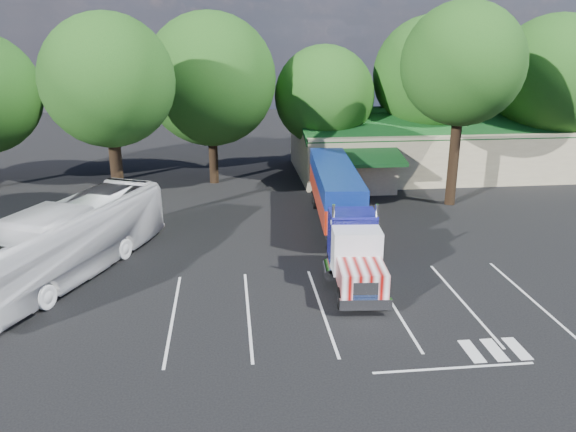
{
  "coord_description": "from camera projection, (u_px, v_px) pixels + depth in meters",
  "views": [
    {
      "loc": [
        -3.83,
        -27.7,
        11.52
      ],
      "look_at": [
        -0.72,
        0.99,
        2.0
      ],
      "focal_mm": 35.0,
      "sensor_mm": 36.0,
      "label": 1
    }
  ],
  "objects": [
    {
      "name": "tree_row_e",
      "position": [
        432.0,
        75.0,
        45.94
      ],
      "size": [
        9.6,
        9.6,
        12.9
      ],
      "color": "black",
      "rests_on": "ground"
    },
    {
      "name": "event_hall",
      "position": [
        436.0,
        146.0,
        47.68
      ],
      "size": [
        24.2,
        14.12,
        5.55
      ],
      "color": "#C3B791",
      "rests_on": "ground"
    },
    {
      "name": "tree_row_b",
      "position": [
        107.0,
        91.0,
        43.39
      ],
      "size": [
        8.4,
        8.4,
        11.35
      ],
      "color": "black",
      "rests_on": "ground"
    },
    {
      "name": "tree_near_right",
      "position": [
        462.0,
        65.0,
        36.39
      ],
      "size": [
        8.0,
        8.0,
        13.5
      ],
      "color": "black",
      "rests_on": "ground"
    },
    {
      "name": "bicycle",
      "position": [
        331.0,
        235.0,
        31.83
      ],
      "size": [
        0.92,
        1.99,
        1.01
      ],
      "primitive_type": "imported",
      "rotation": [
        0.0,
        0.0,
        0.13
      ],
      "color": "black",
      "rests_on": "ground"
    },
    {
      "name": "silver_sedan",
      "position": [
        348.0,
        183.0,
        41.94
      ],
      "size": [
        4.48,
        2.6,
        1.4
      ],
      "primitive_type": "imported",
      "rotation": [
        0.0,
        0.0,
        1.85
      ],
      "color": "#A0A2A8",
      "rests_on": "ground"
    },
    {
      "name": "semi_truck",
      "position": [
        339.0,
        201.0,
        32.56
      ],
      "size": [
        3.83,
        18.39,
        3.83
      ],
      "rotation": [
        0.0,
        0.0,
        -0.08
      ],
      "color": "black",
      "rests_on": "ground"
    },
    {
      "name": "tour_bus",
      "position": [
        68.0,
        240.0,
        27.41
      ],
      "size": [
        8.05,
        13.1,
        3.62
      ],
      "primitive_type": "imported",
      "rotation": [
        0.0,
        0.0,
        -0.42
      ],
      "color": "silver",
      "rests_on": "ground"
    },
    {
      "name": "tree_row_c",
      "position": [
        210.0,
        80.0,
        42.41
      ],
      "size": [
        10.0,
        10.0,
        13.05
      ],
      "color": "black",
      "rests_on": "ground"
    },
    {
      "name": "tree_row_d",
      "position": [
        324.0,
        96.0,
        45.02
      ],
      "size": [
        8.0,
        8.0,
        10.6
      ],
      "color": "black",
      "rests_on": "ground"
    },
    {
      "name": "tree_row_f",
      "position": [
        555.0,
        79.0,
        45.93
      ],
      "size": [
        10.4,
        10.4,
        13.0
      ],
      "color": "black",
      "rests_on": "ground"
    },
    {
      "name": "ground",
      "position": [
        303.0,
        257.0,
        30.15
      ],
      "size": [
        120.0,
        120.0,
        0.0
      ],
      "primitive_type": "plane",
      "color": "black",
      "rests_on": "ground"
    },
    {
      "name": "tree_near_left",
      "position": [
        108.0,
        81.0,
        31.98
      ],
      "size": [
        7.6,
        7.6,
        12.65
      ],
      "color": "black",
      "rests_on": "ground"
    },
    {
      "name": "woman",
      "position": [
        377.0,
        246.0,
        29.47
      ],
      "size": [
        0.62,
        0.7,
        1.62
      ],
      "primitive_type": "imported",
      "rotation": [
        0.0,
        0.0,
        2.06
      ],
      "color": "black",
      "rests_on": "ground"
    }
  ]
}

